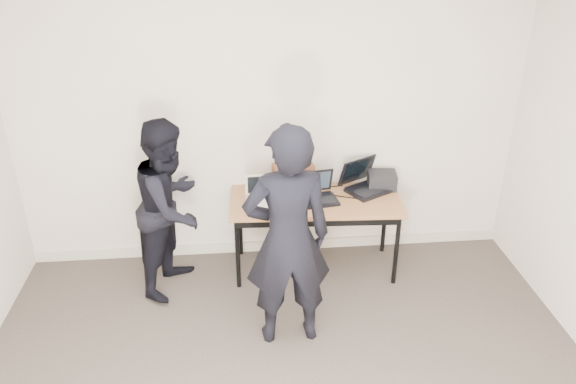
{
  "coord_description": "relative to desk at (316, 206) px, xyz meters",
  "views": [
    {
      "loc": [
        -0.28,
        -2.43,
        3.0
      ],
      "look_at": [
        0.1,
        1.6,
        0.95
      ],
      "focal_mm": 35.0,
      "sensor_mm": 36.0,
      "label": 1
    }
  ],
  "objects": [
    {
      "name": "laptop_center",
      "position": [
        0.02,
        0.02,
        0.11
      ],
      "size": [
        0.35,
        0.34,
        0.24
      ],
      "rotation": [
        0.0,
        0.0,
        0.14
      ],
      "color": "black",
      "rests_on": "desk"
    },
    {
      "name": "laptop_right",
      "position": [
        0.47,
        0.17,
        0.12
      ],
      "size": [
        0.5,
        0.49,
        0.27
      ],
      "rotation": [
        0.0,
        0.0,
        0.51
      ],
      "color": "black",
      "rests_on": "desk"
    },
    {
      "name": "room",
      "position": [
        -0.37,
        -1.88,
        0.69
      ],
      "size": [
        4.6,
        4.6,
        2.8
      ],
      "color": "#413831",
      "rests_on": "ground"
    },
    {
      "name": "person_observer",
      "position": [
        -1.24,
        -0.1,
        0.11
      ],
      "size": [
        0.82,
        0.91,
        1.54
      ],
      "primitive_type": "imported",
      "rotation": [
        0.0,
        0.0,
        1.18
      ],
      "color": "black",
      "rests_on": "ground"
    },
    {
      "name": "person_typist",
      "position": [
        -0.33,
        -0.88,
        0.22
      ],
      "size": [
        0.67,
        0.47,
        1.76
      ],
      "primitive_type": "imported",
      "rotation": [
        0.0,
        0.0,
        3.22
      ],
      "color": "black",
      "rests_on": "ground"
    },
    {
      "name": "cables",
      "position": [
        0.19,
        0.04,
        0.06
      ],
      "size": [
        0.93,
        0.45,
        0.01
      ],
      "rotation": [
        0.0,
        0.0,
        0.07
      ],
      "color": "black",
      "rests_on": "desk"
    },
    {
      "name": "desk",
      "position": [
        0.0,
        0.0,
        0.0
      ],
      "size": [
        1.53,
        0.73,
        0.72
      ],
      "rotation": [
        0.0,
        0.0,
        -0.05
      ],
      "color": "#8E5D36",
      "rests_on": "ground"
    },
    {
      "name": "equipment_box",
      "position": [
        0.63,
        0.19,
        0.13
      ],
      "size": [
        0.27,
        0.24,
        0.15
      ],
      "primitive_type": "cube",
      "rotation": [
        0.0,
        0.0,
        -0.12
      ],
      "color": "black",
      "rests_on": "desk"
    },
    {
      "name": "laptop_beige",
      "position": [
        -0.46,
        -0.03,
        0.11
      ],
      "size": [
        0.31,
        0.3,
        0.24
      ],
      "rotation": [
        0.0,
        0.0,
        0.03
      ],
      "color": "#BBB295",
      "rests_on": "desk"
    },
    {
      "name": "tissue",
      "position": [
        -0.15,
        0.23,
        0.34
      ],
      "size": [
        0.14,
        0.11,
        0.08
      ],
      "primitive_type": "ellipsoid",
      "rotation": [
        0.0,
        0.0,
        0.04
      ],
      "color": "white",
      "rests_on": "leather_satchel"
    },
    {
      "name": "power_brick",
      "position": [
        -0.22,
        -0.17,
        0.07
      ],
      "size": [
        0.07,
        0.05,
        0.03
      ],
      "primitive_type": "cube",
      "rotation": [
        0.0,
        0.0,
        -0.1
      ],
      "color": "black",
      "rests_on": "desk"
    },
    {
      "name": "leather_satchel",
      "position": [
        -0.18,
        0.23,
        0.19
      ],
      "size": [
        0.38,
        0.22,
        0.25
      ],
      "rotation": [
        0.0,
        0.0,
        0.13
      ],
      "color": "#5D2F18",
      "rests_on": "desk"
    },
    {
      "name": "baseboard",
      "position": [
        -0.37,
        0.35,
        -0.61
      ],
      "size": [
        4.5,
        0.03,
        0.1
      ],
      "primitive_type": "cube",
      "color": "#BCB49C",
      "rests_on": "ground"
    }
  ]
}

